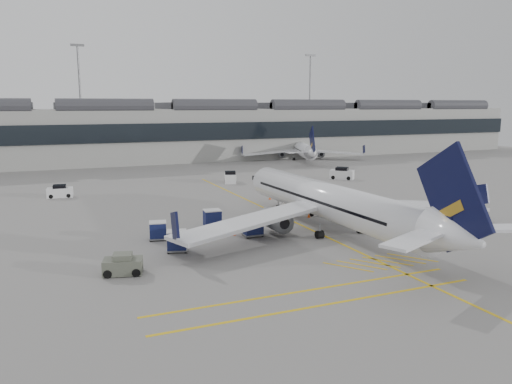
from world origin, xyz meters
name	(u,v)px	position (x,y,z in m)	size (l,w,h in m)	color
ground	(227,253)	(0.00, 0.00, 0.00)	(220.00, 220.00, 0.00)	gray
terminal	(112,133)	(0.00, 71.93, 6.14)	(200.00, 20.45, 12.40)	#9E9E99
light_masts	(95,93)	(-1.67, 86.00, 14.49)	(113.00, 0.60, 25.45)	slate
apron_markings	(284,217)	(10.00, 10.00, 0.01)	(0.25, 60.00, 0.01)	gold
airliner_main	(332,203)	(11.37, 2.58, 2.81)	(32.95, 36.02, 9.57)	white
airliner_far	(302,149)	(38.63, 59.72, 2.32)	(25.84, 28.67, 7.90)	white
belt_loader	(296,210)	(11.71, 10.33, 0.58)	(4.97, 3.01, 1.97)	silver
baggage_cart_a	(212,218)	(1.43, 8.36, 0.98)	(1.83, 1.55, 1.83)	gray
baggage_cart_b	(253,225)	(3.89, 3.99, 1.01)	(1.84, 1.53, 1.89)	gray
baggage_cart_c	(158,230)	(-4.39, 6.11, 0.89)	(1.82, 1.60, 1.67)	gray
baggage_cart_d	(177,240)	(-3.73, 1.88, 0.95)	(1.99, 1.79, 1.77)	gray
ramp_agent_a	(235,227)	(2.47, 4.85, 0.80)	(0.58, 0.38, 1.60)	#FF420D
ramp_agent_b	(253,225)	(4.22, 4.61, 0.89)	(0.87, 0.68, 1.78)	#FF430D
pushback_tug	(123,265)	(-8.63, -2.08, 0.67)	(3.02, 2.25, 1.51)	#585C4E
safety_cone_nose	(270,197)	(12.84, 19.82, 0.24)	(0.35, 0.35, 0.48)	#F24C0A
safety_cone_engine	(309,215)	(12.36, 8.71, 0.23)	(0.33, 0.33, 0.46)	#F24C0A
service_van_left	(60,192)	(-11.80, 31.90, 0.73)	(3.32, 1.90, 1.63)	white
service_van_mid	(230,178)	(12.94, 34.91, 0.78)	(2.64, 3.76, 1.75)	white
service_van_right	(342,174)	(30.92, 31.32, 0.86)	(4.01, 3.94, 1.93)	white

